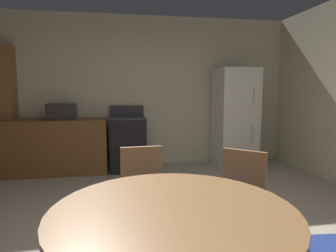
# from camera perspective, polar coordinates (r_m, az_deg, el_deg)

# --- Properties ---
(wall_back) EXTENTS (5.71, 0.12, 2.70)m
(wall_back) POSITION_cam_1_polar(r_m,az_deg,el_deg) (5.41, -5.15, 6.74)
(wall_back) COLOR beige
(wall_back) RESTS_ON ground
(kitchen_counter) EXTENTS (1.92, 0.60, 0.90)m
(kitchen_counter) POSITION_cam_1_polar(r_m,az_deg,el_deg) (5.21, -22.45, -3.75)
(kitchen_counter) COLOR brown
(kitchen_counter) RESTS_ON ground
(pantry_column) EXTENTS (0.44, 0.36, 2.10)m
(pantry_column) POSITION_cam_1_polar(r_m,az_deg,el_deg) (5.52, -29.86, 2.71)
(pantry_column) COLOR olive
(pantry_column) RESTS_ON ground
(oven_range) EXTENTS (0.60, 0.60, 1.10)m
(oven_range) POSITION_cam_1_polar(r_m,az_deg,el_deg) (5.09, -7.87, -3.33)
(oven_range) COLOR black
(oven_range) RESTS_ON ground
(refrigerator) EXTENTS (0.68, 0.68, 1.76)m
(refrigerator) POSITION_cam_1_polar(r_m,az_deg,el_deg) (5.39, 13.00, 1.58)
(refrigerator) COLOR white
(refrigerator) RESTS_ON ground
(microwave) EXTENTS (0.44, 0.32, 0.26)m
(microwave) POSITION_cam_1_polar(r_m,az_deg,el_deg) (5.09, -20.12, 2.70)
(microwave) COLOR #2D2B28
(microwave) RESTS_ON kitchen_counter
(dining_table) EXTENTS (1.31, 1.31, 0.76)m
(dining_table) POSITION_cam_1_polar(r_m,az_deg,el_deg) (1.67, 1.00, -20.67)
(dining_table) COLOR olive
(dining_table) RESTS_ON ground
(chair_northeast) EXTENTS (0.57, 0.57, 0.87)m
(chair_northeast) POSITION_cam_1_polar(r_m,az_deg,el_deg) (2.59, 13.72, -13.08)
(chair_northeast) COLOR olive
(chair_northeast) RESTS_ON ground
(chair_north) EXTENTS (0.42, 0.42, 0.87)m
(chair_north) POSITION_cam_1_polar(r_m,az_deg,el_deg) (2.66, -4.82, -12.34)
(chair_north) COLOR olive
(chair_north) RESTS_ON ground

